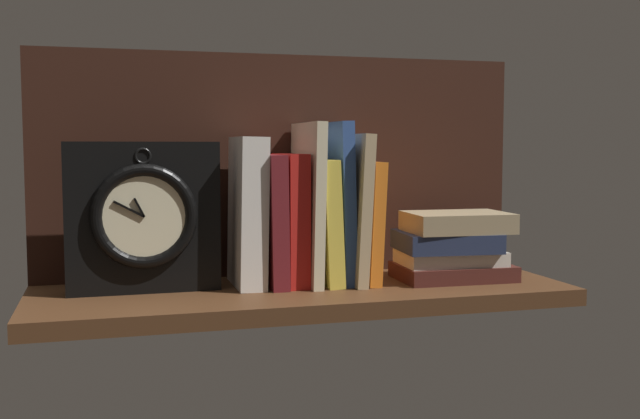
# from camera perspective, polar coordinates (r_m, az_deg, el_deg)

# --- Properties ---
(ground_plane) EXTENTS (0.80, 0.27, 0.03)m
(ground_plane) POSITION_cam_1_polar(r_m,az_deg,el_deg) (1.14, -1.26, -6.51)
(ground_plane) COLOR #4C2D19
(back_panel) EXTENTS (0.80, 0.01, 0.36)m
(back_panel) POSITION_cam_1_polar(r_m,az_deg,el_deg) (1.24, -2.77, 3.36)
(back_panel) COLOR black
(back_panel) RESTS_ON ground_plane
(book_white_catcher) EXTENTS (0.05, 0.12, 0.23)m
(book_white_catcher) POSITION_cam_1_polar(r_m,az_deg,el_deg) (1.14, -5.50, -0.18)
(book_white_catcher) COLOR silver
(book_white_catcher) RESTS_ON ground_plane
(book_maroon_dawkins) EXTENTS (0.03, 0.14, 0.20)m
(book_maroon_dawkins) POSITION_cam_1_polar(r_m,az_deg,el_deg) (1.15, -3.75, -0.79)
(book_maroon_dawkins) COLOR maroon
(book_maroon_dawkins) RESTS_ON ground_plane
(book_red_requiem) EXTENTS (0.03, 0.13, 0.20)m
(book_red_requiem) POSITION_cam_1_polar(r_m,az_deg,el_deg) (1.16, -2.25, -0.72)
(book_red_requiem) COLOR red
(book_red_requiem) RESTS_ON ground_plane
(book_cream_twain) EXTENTS (0.02, 0.16, 0.25)m
(book_cream_twain) POSITION_cam_1_polar(r_m,az_deg,el_deg) (1.16, -0.99, 0.48)
(book_cream_twain) COLOR beige
(book_cream_twain) RESTS_ON ground_plane
(book_yellow_seinlanguage) EXTENTS (0.03, 0.15, 0.19)m
(book_yellow_seinlanguage) POSITION_cam_1_polar(r_m,az_deg,el_deg) (1.17, 0.12, -0.87)
(book_yellow_seinlanguage) COLOR gold
(book_yellow_seinlanguage) RESTS_ON ground_plane
(book_blue_modern) EXTENTS (0.03, 0.14, 0.25)m
(book_blue_modern) POSITION_cam_1_polar(r_m,az_deg,el_deg) (1.18, 1.29, 0.56)
(book_blue_modern) COLOR #2D4C8E
(book_blue_modern) RESTS_ON ground_plane
(book_tan_shortstories) EXTENTS (0.03, 0.17, 0.23)m
(book_tan_shortstories) POSITION_cam_1_polar(r_m,az_deg,el_deg) (1.18, 2.26, 0.13)
(book_tan_shortstories) COLOR tan
(book_tan_shortstories) RESTS_ON ground_plane
(book_orange_pandolfini) EXTENTS (0.03, 0.15, 0.19)m
(book_orange_pandolfini) POSITION_cam_1_polar(r_m,az_deg,el_deg) (1.19, 3.22, -0.85)
(book_orange_pandolfini) COLOR orange
(book_orange_pandolfini) RESTS_ON ground_plane
(framed_clock) EXTENTS (0.22, 0.06, 0.22)m
(framed_clock) POSITION_cam_1_polar(r_m,az_deg,el_deg) (1.12, -13.22, -0.54)
(framed_clock) COLOR black
(framed_clock) RESTS_ON ground_plane
(book_stack_side) EXTENTS (0.18, 0.13, 0.11)m
(book_stack_side) POSITION_cam_1_polar(r_m,az_deg,el_deg) (1.21, 9.97, -2.80)
(book_stack_side) COLOR #471E19
(book_stack_side) RESTS_ON ground_plane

